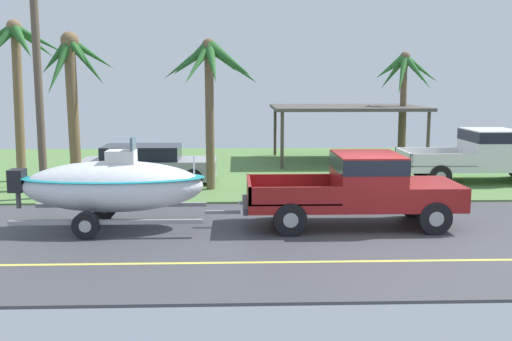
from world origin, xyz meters
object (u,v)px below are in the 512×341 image
object	(u,v)px
pickup_truck_towing	(365,186)
palm_tree_near_right	(72,76)
utility_pole	(37,66)
palm_tree_near_left	(18,59)
parked_pickup_background	(489,154)
parked_sedan_far	(147,165)
palm_tree_far_left	(212,69)
palm_tree_mid	(404,78)
boat_on_trailer	(113,186)
carport_awning	(346,109)

from	to	relation	value
pickup_truck_towing	palm_tree_near_right	world-z (taller)	palm_tree_near_right
utility_pole	palm_tree_near_left	bearing A→B (deg)	117.70
palm_tree_near_right	utility_pole	distance (m)	2.01
palm_tree_near_left	palm_tree_near_right	distance (m)	2.77
pickup_truck_towing	parked_pickup_background	world-z (taller)	parked_pickup_background
parked_pickup_background	parked_sedan_far	distance (m)	12.28
palm_tree_near_left	utility_pole	world-z (taller)	utility_pole
palm_tree_far_left	pickup_truck_towing	bearing A→B (deg)	-49.68
utility_pole	parked_pickup_background	bearing A→B (deg)	9.31
palm_tree_near_right	utility_pole	xyz separation A→B (m)	(-0.50, -1.92, 0.30)
parked_pickup_background	palm_tree_near_right	distance (m)	14.82
pickup_truck_towing	palm_tree_near_left	bearing A→B (deg)	147.54
palm_tree_mid	palm_tree_far_left	size ratio (longest dim) A/B	0.98
parked_pickup_background	palm_tree_far_left	bearing A→B (deg)	-172.25
palm_tree_near_left	palm_tree_near_right	bearing A→B (deg)	-32.53
palm_tree_near_right	palm_tree_mid	distance (m)	14.05
boat_on_trailer	palm_tree_far_left	distance (m)	6.06
palm_tree_mid	carport_awning	bearing A→B (deg)	172.06
palm_tree_near_right	utility_pole	bearing A→B (deg)	-104.73
boat_on_trailer	palm_tree_far_left	size ratio (longest dim) A/B	1.14
carport_awning	palm_tree_near_left	size ratio (longest dim) A/B	1.13
boat_on_trailer	parked_sedan_far	world-z (taller)	boat_on_trailer
parked_sedan_far	utility_pole	distance (m)	5.22
parked_pickup_background	carport_awning	size ratio (longest dim) A/B	0.88
palm_tree_near_right	parked_pickup_background	bearing A→B (deg)	2.16
boat_on_trailer	utility_pole	xyz separation A→B (m)	(-2.88, 3.63, 3.02)
pickup_truck_towing	utility_pole	xyz separation A→B (m)	(-9.24, 3.63, 3.07)
palm_tree_near_right	pickup_truck_towing	bearing A→B (deg)	-32.44
parked_pickup_background	carport_awning	xyz separation A→B (m)	(-4.16, 5.52, 1.34)
palm_tree_far_left	utility_pole	xyz separation A→B (m)	(-5.20, -1.13, 0.08)
palm_tree_near_right	palm_tree_mid	world-z (taller)	palm_tree_near_right
pickup_truck_towing	palm_tree_near_right	distance (m)	10.71
boat_on_trailer	palm_tree_mid	bearing A→B (deg)	47.15
palm_tree_near_left	pickup_truck_towing	bearing A→B (deg)	-32.46
palm_tree_near_left	parked_pickup_background	bearing A→B (deg)	-3.06
boat_on_trailer	palm_tree_near_left	distance (m)	9.04
palm_tree_mid	palm_tree_near_right	bearing A→B (deg)	-155.95
parked_pickup_background	parked_sedan_far	size ratio (longest dim) A/B	1.21
utility_pole	parked_sedan_far	bearing A→B (deg)	44.86
palm_tree_near_right	palm_tree_mid	bearing A→B (deg)	24.05
palm_tree_near_left	palm_tree_near_right	world-z (taller)	palm_tree_near_left
parked_sedan_far	palm_tree_near_left	distance (m)	5.93
boat_on_trailer	palm_tree_near_right	world-z (taller)	palm_tree_near_right
palm_tree_near_left	utility_pole	distance (m)	3.82
boat_on_trailer	carport_awning	distance (m)	14.18
palm_tree_near_left	palm_tree_mid	bearing A→B (deg)	15.81
parked_sedan_far	palm_tree_near_right	distance (m)	3.96
boat_on_trailer	palm_tree_near_right	xyz separation A→B (m)	(-2.37, 5.55, 2.72)
boat_on_trailer	parked_sedan_far	bearing A→B (deg)	90.77
palm_tree_far_left	palm_tree_near_left	bearing A→B (deg)	162.17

